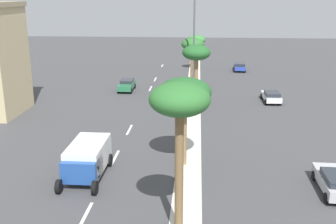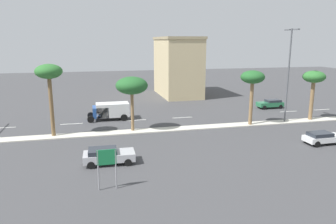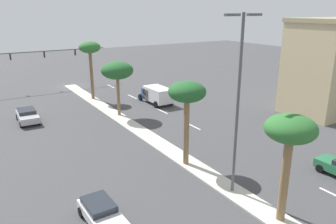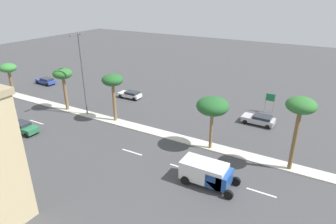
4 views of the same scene
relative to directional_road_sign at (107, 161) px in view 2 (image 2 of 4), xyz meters
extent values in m
plane|color=#424244|center=(-14.48, 13.49, -2.16)|extent=(160.00, 160.00, 0.00)
cube|color=beige|center=(-14.48, 21.81, -2.10)|extent=(1.80, 74.95, 0.12)
cube|color=silver|center=(-20.18, -11.66, -2.15)|extent=(0.20, 2.80, 0.01)
cube|color=silver|center=(-20.18, -3.55, -2.15)|extent=(0.20, 2.80, 0.01)
cube|color=silver|center=(-20.18, 4.85, -2.15)|extent=(0.20, 2.80, 0.01)
cube|color=silver|center=(-20.18, 11.42, -2.15)|extent=(0.20, 2.80, 0.01)
cube|color=silver|center=(-20.18, 28.29, -2.15)|extent=(0.20, 2.80, 0.01)
cube|color=silver|center=(-20.18, 34.25, -2.15)|extent=(0.20, 2.80, 0.01)
cylinder|color=gray|center=(0.00, -0.62, -0.64)|extent=(0.10, 0.10, 3.03)
cylinder|color=gray|center=(0.00, 0.62, -0.64)|extent=(0.10, 0.10, 3.03)
cube|color=#19723F|center=(0.00, 0.00, 0.31)|extent=(0.08, 1.38, 1.14)
cube|color=#C6B284|center=(-38.94, 15.81, 3.26)|extent=(13.22, 6.85, 10.83)
cube|color=tan|center=(-38.94, 15.81, 8.92)|extent=(13.52, 7.15, 0.50)
cylinder|color=brown|center=(-14.80, -5.22, 1.32)|extent=(0.43, 0.43, 6.71)
ellipsoid|color=#2D6B2D|center=(-14.80, -5.22, 5.18)|extent=(2.92, 2.92, 1.61)
cylinder|color=olive|center=(-14.86, 3.75, 0.33)|extent=(0.37, 0.37, 4.74)
ellipsoid|color=#235B28|center=(-14.86, 3.75, 3.35)|extent=(3.73, 3.73, 2.05)
cylinder|color=olive|center=(-14.16, 18.72, 0.73)|extent=(0.45, 0.45, 5.54)
ellipsoid|color=#235B28|center=(-14.16, 18.72, 4.02)|extent=(2.98, 2.98, 1.64)
cylinder|color=olive|center=(-14.67, 27.94, 0.61)|extent=(0.50, 0.50, 5.30)
ellipsoid|color=#2D6B2D|center=(-14.67, 27.94, 3.77)|extent=(2.91, 2.91, 1.60)
cylinder|color=#515459|center=(-14.49, 23.92, 3.94)|extent=(0.20, 0.20, 11.96)
cube|color=#515459|center=(-15.39, 23.92, 9.78)|extent=(1.10, 0.24, 0.16)
cube|color=#515459|center=(-13.59, 23.92, 9.78)|extent=(1.10, 0.24, 0.16)
cube|color=silver|center=(-5.43, 22.59, -1.56)|extent=(1.81, 4.12, 0.56)
cube|color=#262B33|center=(-5.42, 22.08, -1.08)|extent=(1.60, 2.28, 0.40)
cylinder|color=black|center=(-6.28, 24.01, -1.84)|extent=(0.23, 0.64, 0.64)
cylinder|color=black|center=(-6.22, 21.14, -1.84)|extent=(0.23, 0.64, 0.64)
cylinder|color=black|center=(-4.58, 21.18, -1.84)|extent=(0.23, 0.64, 0.64)
cube|color=#B2B2B7|center=(-5.11, 0.42, -1.49)|extent=(2.14, 4.50, 0.69)
cube|color=#262B33|center=(-5.12, -0.14, -0.96)|extent=(1.87, 2.49, 0.37)
cylinder|color=black|center=(-6.01, 2.00, -1.84)|extent=(0.24, 0.65, 0.64)
cylinder|color=black|center=(-4.11, 1.94, -1.84)|extent=(0.24, 0.65, 0.64)
cylinder|color=black|center=(-6.10, -1.10, -1.84)|extent=(0.24, 0.65, 0.64)
cylinder|color=black|center=(-4.20, -1.16, -1.84)|extent=(0.24, 0.65, 0.64)
cube|color=#287047|center=(-23.10, 26.86, -1.50)|extent=(1.73, 4.07, 0.68)
cube|color=#262B33|center=(-23.10, 27.37, -0.97)|extent=(1.55, 2.24, 0.37)
cylinder|color=black|center=(-22.28, 25.44, -1.84)|extent=(0.22, 0.64, 0.64)
cylinder|color=black|center=(-23.92, 25.44, -1.84)|extent=(0.22, 0.64, 0.64)
cylinder|color=black|center=(-22.28, 28.29, -1.84)|extent=(0.22, 0.64, 0.64)
cylinder|color=black|center=(-23.92, 28.28, -1.84)|extent=(0.22, 0.64, 0.64)
cube|color=#234C99|center=(-21.40, 0.23, -0.99)|extent=(2.29, 2.07, 1.43)
cube|color=silver|center=(-21.40, 1.85, -0.79)|extent=(2.29, 4.40, 1.83)
cylinder|color=black|center=(-20.25, -1.10, -1.71)|extent=(0.28, 0.90, 0.90)
cylinder|color=black|center=(-22.54, -1.10, -1.71)|extent=(0.28, 0.90, 0.90)
cylinder|color=black|center=(-20.25, 3.27, -1.71)|extent=(0.28, 0.90, 0.90)
cylinder|color=black|center=(-22.54, 3.27, -1.71)|extent=(0.28, 0.90, 0.90)
camera|label=1|loc=(-13.99, -23.48, 9.94)|focal=43.12mm
camera|label=2|loc=(21.96, -0.79, 8.40)|focal=34.25mm
camera|label=3|loc=(0.13, 38.78, 10.06)|focal=35.09mm
camera|label=4|loc=(-43.76, -6.76, 15.55)|focal=30.97mm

